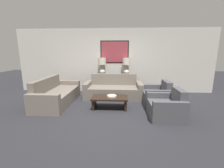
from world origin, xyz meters
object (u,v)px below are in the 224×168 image
at_px(console_table, 114,84).
at_px(table_lamp_right, 126,65).
at_px(decorative_bowl, 112,96).
at_px(armchair_near_back_wall, 157,96).
at_px(coffee_table, 110,100).
at_px(armchair_near_camera, 166,107).
at_px(couch_by_side, 57,95).
at_px(table_lamp_left, 102,65).
at_px(couch_by_back_wall, 113,90).

xyz_separation_m(console_table, table_lamp_right, (0.50, 0.00, 0.80)).
bearing_deg(decorative_bowl, armchair_near_back_wall, 19.64).
bearing_deg(coffee_table, armchair_near_camera, -19.04).
bearing_deg(couch_by_side, table_lamp_right, 31.65).
height_order(table_lamp_left, armchair_near_back_wall, table_lamp_left).
distance_m(couch_by_back_wall, coffee_table, 1.14).
height_order(armchair_near_back_wall, armchair_near_camera, same).
xyz_separation_m(console_table, table_lamp_left, (-0.50, 0.00, 0.80)).
height_order(console_table, table_lamp_left, table_lamp_left).
xyz_separation_m(couch_by_side, armchair_near_back_wall, (3.36, 0.17, -0.02)).
relative_size(couch_by_back_wall, armchair_near_camera, 2.23).
relative_size(coffee_table, armchair_near_back_wall, 1.15).
bearing_deg(table_lamp_left, couch_by_back_wall, -54.09).
bearing_deg(decorative_bowl, console_table, 90.22).
xyz_separation_m(table_lamp_right, armchair_near_back_wall, (0.99, -1.29, -0.91)).
xyz_separation_m(console_table, armchair_near_back_wall, (1.49, -1.29, -0.10)).
bearing_deg(table_lamp_left, armchair_near_camera, -49.86).
relative_size(couch_by_side, decorative_bowl, 7.25).
distance_m(couch_by_back_wall, armchair_near_camera, 2.24).
relative_size(table_lamp_left, table_lamp_right, 1.00).
bearing_deg(coffee_table, console_table, 88.24).
height_order(table_lamp_left, decorative_bowl, table_lamp_left).
height_order(table_lamp_left, couch_by_back_wall, table_lamp_left).
bearing_deg(table_lamp_left, table_lamp_right, 0.00).
bearing_deg(table_lamp_left, console_table, 0.00).
bearing_deg(couch_by_back_wall, coffee_table, -92.83).
relative_size(armchair_near_back_wall, armchair_near_camera, 1.00).
relative_size(table_lamp_right, armchair_near_back_wall, 0.75).
relative_size(console_table, armchair_near_camera, 1.53).
xyz_separation_m(coffee_table, decorative_bowl, (0.06, 0.00, 0.12)).
distance_m(console_table, couch_by_back_wall, 0.69).
relative_size(table_lamp_right, decorative_bowl, 2.44).
height_order(decorative_bowl, armchair_near_back_wall, armchair_near_back_wall).
bearing_deg(couch_by_side, coffee_table, -11.34).
xyz_separation_m(table_lamp_left, armchair_near_camera, (1.99, -2.36, -0.91)).
xyz_separation_m(table_lamp_left, couch_by_side, (-1.37, -1.46, -0.89)).
xyz_separation_m(couch_by_side, coffee_table, (1.81, -0.36, -0.02)).
bearing_deg(couch_by_side, armchair_near_back_wall, 2.89).
xyz_separation_m(couch_by_back_wall, couch_by_side, (-1.87, -0.77, 0.00)).
bearing_deg(decorative_bowl, table_lamp_left, 105.55).
distance_m(coffee_table, armchair_near_back_wall, 1.63).
bearing_deg(couch_by_side, decorative_bowl, -10.83).
relative_size(couch_by_back_wall, decorative_bowl, 7.25).
distance_m(console_table, decorative_bowl, 1.82).
bearing_deg(console_table, table_lamp_left, 180.00).
xyz_separation_m(couch_by_back_wall, armchair_near_back_wall, (1.49, -0.60, -0.02)).
distance_m(console_table, couch_by_side, 2.37).
bearing_deg(table_lamp_right, armchair_near_back_wall, -52.53).
bearing_deg(armchair_near_back_wall, armchair_near_camera, -90.00).
height_order(table_lamp_right, decorative_bowl, table_lamp_right).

